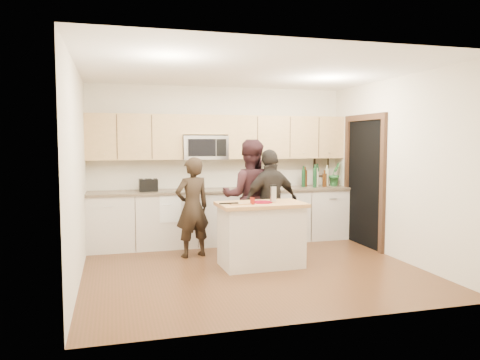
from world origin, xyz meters
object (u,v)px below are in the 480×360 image
object	(u,v)px
woman_left	(192,207)
woman_right	(271,203)
toaster	(148,185)
island	(261,234)
woman_center	(250,197)

from	to	relation	value
woman_left	woman_right	xyz separation A→B (m)	(1.17, -0.25, 0.06)
toaster	woman_right	size ratio (longest dim) A/B	0.18
island	toaster	size ratio (longest dim) A/B	4.12
woman_left	woman_center	world-z (taller)	woman_center
woman_center	woman_left	bearing A→B (deg)	14.23
woman_center	woman_right	world-z (taller)	woman_center
island	toaster	xyz separation A→B (m)	(-1.43, 1.57, 0.59)
woman_right	woman_center	bearing A→B (deg)	-57.19
toaster	woman_center	world-z (taller)	woman_center
island	toaster	world-z (taller)	toaster
toaster	woman_right	xyz separation A→B (m)	(1.76, -1.02, -0.22)
toaster	woman_left	size ratio (longest dim) A/B	0.20
island	woman_left	xyz separation A→B (m)	(-0.84, 0.80, 0.30)
woman_left	woman_right	bearing A→B (deg)	151.69
woman_right	woman_left	bearing A→B (deg)	-26.61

